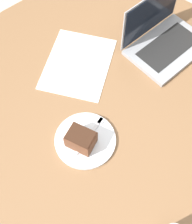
% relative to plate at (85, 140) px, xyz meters
% --- Properties ---
extents(ground_plane, '(12.00, 12.00, 0.00)m').
position_rel_plate_xyz_m(ground_plane, '(0.19, 0.08, -0.77)').
color(ground_plane, '#B7AD9E').
extents(dining_table, '(1.30, 1.30, 0.77)m').
position_rel_plate_xyz_m(dining_table, '(0.19, 0.08, -0.15)').
color(dining_table, brown).
rests_on(dining_table, ground_plane).
extents(paper_document, '(0.40, 0.38, 0.00)m').
position_rel_plate_xyz_m(paper_document, '(0.22, 0.26, -0.00)').
color(paper_document, white).
rests_on(paper_document, dining_table).
extents(plate, '(0.22, 0.22, 0.01)m').
position_rel_plate_xyz_m(plate, '(0.00, 0.00, 0.00)').
color(plate, silver).
rests_on(plate, dining_table).
extents(cake_slice, '(0.10, 0.11, 0.07)m').
position_rel_plate_xyz_m(cake_slice, '(-0.02, -0.00, 0.04)').
color(cake_slice, brown).
rests_on(cake_slice, plate).
extents(fork, '(0.17, 0.05, 0.00)m').
position_rel_plate_xyz_m(fork, '(0.04, 0.00, 0.01)').
color(fork, silver).
rests_on(fork, plate).
extents(laptop, '(0.34, 0.25, 0.22)m').
position_rel_plate_xyz_m(laptop, '(0.54, 0.08, 0.03)').
color(laptop, gray).
rests_on(laptop, dining_table).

